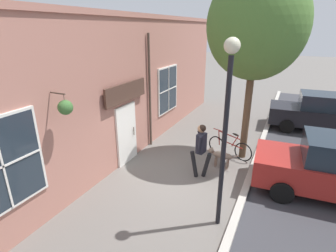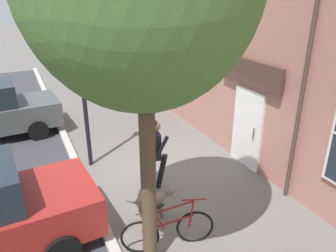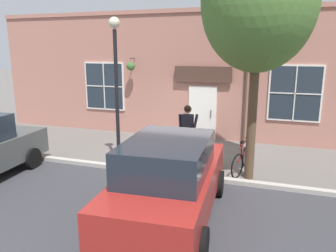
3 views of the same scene
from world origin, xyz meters
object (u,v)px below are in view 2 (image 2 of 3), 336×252
object	(u,v)px
dog_on_leash	(154,199)
street_lamp	(80,58)
pedestrian_walking	(155,149)
leaning_bicycle	(168,230)

from	to	relation	value
dog_on_leash	street_lamp	size ratio (longest dim) A/B	0.25
pedestrian_walking	dog_on_leash	bearing A→B (deg)	64.95
leaning_bicycle	street_lamp	bearing A→B (deg)	-80.89
leaning_bicycle	street_lamp	distance (m)	4.48
leaning_bicycle	dog_on_leash	bearing A→B (deg)	-96.48
dog_on_leash	leaning_bicycle	bearing A→B (deg)	83.52
pedestrian_walking	leaning_bicycle	size ratio (longest dim) A/B	1.05
street_lamp	pedestrian_walking	bearing A→B (deg)	120.79
pedestrian_walking	dog_on_leash	xyz separation A→B (m)	(0.42, 0.90, -0.64)
pedestrian_walking	dog_on_leash	size ratio (longest dim) A/B	1.63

